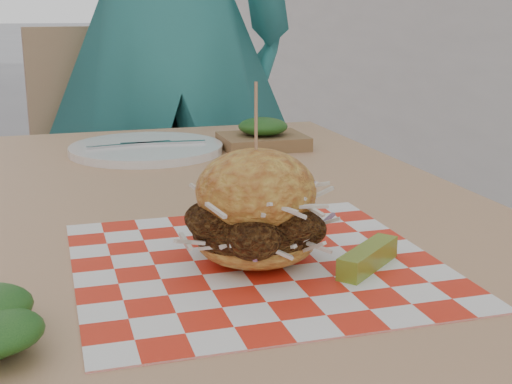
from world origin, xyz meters
TOP-DOWN VIEW (x-y plane):
  - diner at (0.37, 0.78)m, footprint 0.71×0.48m
  - patio_table at (0.24, -0.13)m, footprint 0.80×1.20m
  - patio_chair at (0.23, 0.79)m, footprint 0.46×0.47m
  - paper_liner at (0.27, -0.36)m, footprint 0.36×0.36m
  - sandwich at (0.27, -0.36)m, footprint 0.16×0.16m
  - pickle_spear at (0.37, -0.41)m, footprint 0.09×0.08m
  - place_setting at (0.24, 0.23)m, footprint 0.27×0.27m
  - kraft_tray at (0.45, 0.21)m, footprint 0.15×0.12m

SIDE VIEW (x-z plane):
  - patio_chair at x=0.23m, z-range 0.08..1.03m
  - patio_table at x=0.24m, z-range 0.30..1.05m
  - paper_liner at x=0.27m, z-range 0.75..0.75m
  - place_setting at x=0.24m, z-range 0.75..0.77m
  - pickle_spear at x=0.37m, z-range 0.75..0.77m
  - kraft_tray at x=0.45m, z-range 0.74..0.80m
  - sandwich at x=0.27m, z-range 0.71..0.89m
  - diner at x=0.37m, z-range 0.00..1.90m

